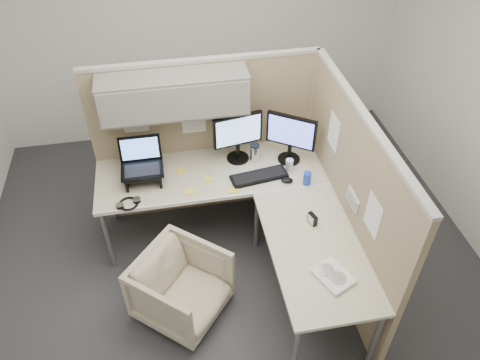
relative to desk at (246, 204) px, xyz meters
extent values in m
plane|color=#2D2D31|center=(-0.12, -0.13, -0.69)|extent=(4.50, 4.50, 0.00)
cube|color=#9E8967|center=(-0.22, 0.77, 0.11)|extent=(2.00, 0.05, 1.60)
cube|color=#A8A399|center=(-0.22, 0.77, 0.93)|extent=(2.00, 0.06, 0.03)
cube|color=slate|center=(-0.47, 0.62, 0.73)|extent=(1.20, 0.34, 0.34)
cube|color=gray|center=(-0.47, 0.45, 0.73)|extent=(1.18, 0.01, 0.30)
plane|color=white|center=(-0.82, 0.75, 0.46)|extent=(0.26, 0.00, 0.26)
plane|color=white|center=(-0.32, 0.75, 0.39)|extent=(0.26, 0.00, 0.26)
cube|color=#9E8967|center=(0.78, -0.23, 0.11)|extent=(0.05, 2.00, 1.60)
cube|color=#A8A399|center=(0.78, -0.23, 0.93)|extent=(0.06, 2.00, 0.03)
cube|color=#A8A399|center=(0.78, 0.77, 0.11)|extent=(0.06, 0.06, 1.60)
cube|color=silver|center=(0.75, -0.38, 0.27)|extent=(0.02, 0.20, 0.12)
cube|color=gray|center=(0.73, -0.38, 0.27)|extent=(0.00, 0.16, 0.09)
plane|color=white|center=(0.75, 0.17, 0.51)|extent=(0.00, 0.26, 0.26)
plane|color=white|center=(0.75, -0.68, 0.41)|extent=(0.00, 0.26, 0.26)
cube|color=beige|center=(-0.22, 0.41, 0.03)|extent=(2.00, 0.68, 0.03)
cube|color=beige|center=(0.41, -0.58, 0.03)|extent=(0.68, 1.30, 0.03)
cube|color=white|center=(-0.22, 0.07, 0.03)|extent=(2.00, 0.02, 0.03)
cylinder|color=gray|center=(-1.17, 0.12, -0.34)|extent=(0.04, 0.04, 0.70)
cylinder|color=gray|center=(-1.17, 0.70, -0.34)|extent=(0.04, 0.04, 0.70)
cylinder|color=gray|center=(0.13, -1.18, -0.34)|extent=(0.04, 0.04, 0.70)
cylinder|color=gray|center=(0.71, -1.18, -0.34)|extent=(0.04, 0.04, 0.70)
cylinder|color=gray|center=(0.13, 0.12, -0.34)|extent=(0.04, 0.04, 0.70)
imported|color=#C3B49B|center=(-0.60, -0.44, -0.36)|extent=(0.86, 0.86, 0.65)
cylinder|color=black|center=(0.03, 0.55, 0.05)|extent=(0.20, 0.20, 0.02)
cylinder|color=black|center=(0.03, 0.55, 0.13)|extent=(0.04, 0.04, 0.15)
cube|color=black|center=(0.03, 0.55, 0.36)|extent=(0.44, 0.11, 0.30)
cube|color=#90BFFA|center=(0.04, 0.53, 0.36)|extent=(0.39, 0.07, 0.26)
cylinder|color=black|center=(0.48, 0.45, 0.05)|extent=(0.20, 0.20, 0.02)
cylinder|color=black|center=(0.48, 0.45, 0.13)|extent=(0.04, 0.04, 0.15)
cube|color=black|center=(0.48, 0.45, 0.36)|extent=(0.38, 0.27, 0.30)
cube|color=#5665EB|center=(0.47, 0.44, 0.36)|extent=(0.33, 0.23, 0.26)
cube|color=black|center=(-0.81, 0.38, 0.16)|extent=(0.31, 0.25, 0.02)
cube|color=black|center=(-0.95, 0.38, 0.10)|extent=(0.02, 0.23, 0.12)
cube|color=black|center=(-0.67, 0.38, 0.10)|extent=(0.02, 0.23, 0.12)
cube|color=black|center=(-0.81, 0.38, 0.18)|extent=(0.35, 0.25, 0.02)
cube|color=black|center=(-0.81, 0.53, 0.30)|extent=(0.35, 0.06, 0.22)
cube|color=#598CF2|center=(-0.81, 0.52, 0.29)|extent=(0.31, 0.04, 0.18)
cube|color=black|center=(0.17, 0.26, 0.05)|extent=(0.51, 0.23, 0.02)
ellipsoid|color=black|center=(0.39, 0.16, 0.06)|extent=(0.12, 0.10, 0.04)
cylinder|color=silver|center=(0.18, 0.50, 0.13)|extent=(0.08, 0.08, 0.17)
cylinder|color=black|center=(0.18, 0.50, 0.21)|extent=(0.08, 0.08, 0.01)
cylinder|color=#1E3FA5|center=(0.55, 0.11, 0.10)|extent=(0.07, 0.07, 0.12)
cylinder|color=silver|center=(0.44, 0.30, 0.10)|extent=(0.07, 0.07, 0.12)
cube|color=yellow|center=(-0.44, 0.18, 0.05)|extent=(0.09, 0.09, 0.01)
cube|color=yellow|center=(-0.26, 0.32, 0.05)|extent=(0.08, 0.08, 0.01)
cube|color=yellow|center=(-0.50, 0.47, 0.05)|extent=(0.09, 0.09, 0.01)
cube|color=yellow|center=(-0.08, 0.14, 0.05)|extent=(0.08, 0.08, 0.01)
torus|color=black|center=(-0.94, 0.13, 0.05)|extent=(0.20, 0.20, 0.02)
cylinder|color=black|center=(-1.01, 0.10, 0.06)|extent=(0.06, 0.06, 0.03)
cylinder|color=black|center=(-0.87, 0.15, 0.06)|extent=(0.06, 0.06, 0.03)
cube|color=white|center=(0.45, -0.87, 0.06)|extent=(0.29, 0.32, 0.03)
cylinder|color=silver|center=(0.47, -0.90, 0.07)|extent=(0.12, 0.12, 0.00)
cylinder|color=silver|center=(0.41, -0.82, 0.08)|extent=(0.12, 0.12, 0.00)
cube|color=black|center=(0.46, -0.34, 0.09)|extent=(0.06, 0.09, 0.09)
cube|color=white|center=(0.44, -0.35, 0.09)|extent=(0.03, 0.07, 0.07)
camera|label=1|loc=(-0.55, -2.70, 2.70)|focal=35.00mm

